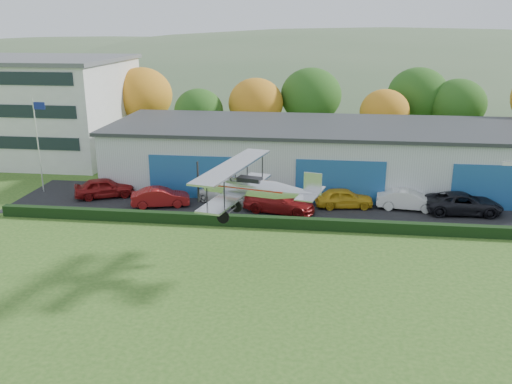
# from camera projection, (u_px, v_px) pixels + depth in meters

# --- Properties ---
(ground) EXTENTS (300.00, 300.00, 0.00)m
(ground) POSITION_uv_depth(u_px,v_px,m) (230.00, 364.00, 22.95)
(ground) COLOR #2E561B
(ground) RESTS_ON ground
(apron) EXTENTS (48.00, 9.00, 0.05)m
(apron) POSITION_uv_depth(u_px,v_px,m) (313.00, 207.00, 42.45)
(apron) COLOR black
(apron) RESTS_ON ground
(hedge) EXTENTS (46.00, 0.60, 0.80)m
(hedge) POSITION_uv_depth(u_px,v_px,m) (312.00, 224.00, 37.79)
(hedge) COLOR black
(hedge) RESTS_ON ground
(hangar) EXTENTS (40.60, 12.60, 5.30)m
(hangar) POSITION_uv_depth(u_px,v_px,m) (339.00, 154.00, 48.02)
(hangar) COLOR #B2B7BC
(hangar) RESTS_ON ground
(office_block) EXTENTS (20.60, 15.60, 10.40)m
(office_block) POSITION_uv_depth(u_px,v_px,m) (28.00, 107.00, 57.86)
(office_block) COLOR silver
(office_block) RESTS_ON ground
(flagpole) EXTENTS (1.05, 0.10, 8.00)m
(flagpole) POSITION_uv_depth(u_px,v_px,m) (38.00, 137.00, 44.72)
(flagpole) COLOR silver
(flagpole) RESTS_ON ground
(tree_belt) EXTENTS (75.70, 13.22, 10.12)m
(tree_belt) POSITION_uv_depth(u_px,v_px,m) (300.00, 101.00, 59.59)
(tree_belt) COLOR #3D2614
(tree_belt) RESTS_ON ground
(distant_hills) EXTENTS (430.00, 196.00, 56.00)m
(distant_hills) POSITION_uv_depth(u_px,v_px,m) (297.00, 117.00, 159.86)
(distant_hills) COLOR #4C6642
(distant_hills) RESTS_ON ground
(car_0) EXTENTS (5.16, 3.68, 1.63)m
(car_0) POSITION_uv_depth(u_px,v_px,m) (105.00, 188.00, 44.49)
(car_0) COLOR maroon
(car_0) RESTS_ON apron
(car_1) EXTENTS (4.77, 2.72, 1.49)m
(car_1) POSITION_uv_depth(u_px,v_px,m) (161.00, 197.00, 42.30)
(car_1) COLOR maroon
(car_1) RESTS_ON apron
(car_2) EXTENTS (5.26, 3.69, 1.33)m
(car_2) POSITION_uv_depth(u_px,v_px,m) (228.00, 194.00, 43.35)
(car_2) COLOR silver
(car_2) RESTS_ON apron
(car_3) EXTENTS (5.78, 3.19, 1.59)m
(car_3) POSITION_uv_depth(u_px,v_px,m) (279.00, 202.00, 41.03)
(car_3) COLOR maroon
(car_3) RESTS_ON apron
(car_4) EXTENTS (4.69, 2.44, 1.53)m
(car_4) POSITION_uv_depth(u_px,v_px,m) (344.00, 198.00, 42.06)
(car_4) COLOR gold
(car_4) RESTS_ON apron
(car_5) EXTENTS (4.85, 2.13, 1.55)m
(car_5) POSITION_uv_depth(u_px,v_px,m) (408.00, 200.00, 41.62)
(car_5) COLOR silver
(car_5) RESTS_ON apron
(car_6) EXTENTS (5.82, 2.88, 1.59)m
(car_6) POSITION_uv_depth(u_px,v_px,m) (463.00, 203.00, 40.72)
(car_6) COLOR black
(car_6) RESTS_ON apron
(biplane) EXTENTS (7.56, 8.60, 3.20)m
(biplane) POSITION_uv_depth(u_px,v_px,m) (251.00, 186.00, 30.62)
(biplane) COLOR silver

